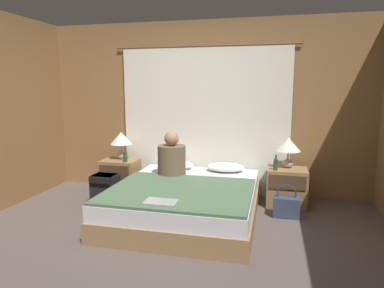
{
  "coord_description": "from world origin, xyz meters",
  "views": [
    {
      "loc": [
        0.99,
        -3.13,
        1.56
      ],
      "look_at": [
        0.0,
        1.0,
        0.85
      ],
      "focal_mm": 32.0,
      "sensor_mm": 36.0,
      "label": 1
    }
  ],
  "objects_px": {
    "nightstand_right": "(287,187)",
    "pillow_right": "(225,167)",
    "pillow_left": "(175,164)",
    "laptop_on_bed": "(161,202)",
    "lamp_left": "(121,140)",
    "beer_bottle_on_left_stand": "(125,157)",
    "person_left_in_bed": "(172,158)",
    "backpack_on_floor": "(105,188)",
    "lamp_right": "(288,146)",
    "bed": "(186,201)",
    "handbag_on_floor": "(286,206)",
    "beer_bottle_on_right_stand": "(276,164)",
    "nightstand_left": "(120,176)"
  },
  "relations": [
    {
      "from": "lamp_right",
      "to": "handbag_on_floor",
      "type": "xyz_separation_m",
      "value": [
        -0.01,
        -0.48,
        -0.66
      ]
    },
    {
      "from": "pillow_left",
      "to": "handbag_on_floor",
      "type": "distance_m",
      "value": 1.65
    },
    {
      "from": "beer_bottle_on_right_stand",
      "to": "backpack_on_floor",
      "type": "bearing_deg",
      "value": -170.02
    },
    {
      "from": "lamp_left",
      "to": "backpack_on_floor",
      "type": "distance_m",
      "value": 0.8
    },
    {
      "from": "lamp_right",
      "to": "bed",
      "type": "bearing_deg",
      "value": -147.05
    },
    {
      "from": "nightstand_left",
      "to": "lamp_right",
      "type": "height_order",
      "value": "lamp_right"
    },
    {
      "from": "bed",
      "to": "person_left_in_bed",
      "type": "bearing_deg",
      "value": 127.57
    },
    {
      "from": "beer_bottle_on_right_stand",
      "to": "handbag_on_floor",
      "type": "relative_size",
      "value": 0.5
    },
    {
      "from": "lamp_left",
      "to": "pillow_right",
      "type": "height_order",
      "value": "lamp_left"
    },
    {
      "from": "bed",
      "to": "pillow_left",
      "type": "xyz_separation_m",
      "value": [
        -0.36,
        0.77,
        0.26
      ]
    },
    {
      "from": "nightstand_right",
      "to": "lamp_right",
      "type": "relative_size",
      "value": 1.28
    },
    {
      "from": "nightstand_left",
      "to": "pillow_right",
      "type": "height_order",
      "value": "pillow_right"
    },
    {
      "from": "pillow_right",
      "to": "handbag_on_floor",
      "type": "relative_size",
      "value": 1.3
    },
    {
      "from": "nightstand_right",
      "to": "lamp_left",
      "type": "distance_m",
      "value": 2.45
    },
    {
      "from": "beer_bottle_on_left_stand",
      "to": "backpack_on_floor",
      "type": "xyz_separation_m",
      "value": [
        -0.13,
        -0.39,
        -0.35
      ]
    },
    {
      "from": "bed",
      "to": "lamp_left",
      "type": "bearing_deg",
      "value": 147.05
    },
    {
      "from": "nightstand_right",
      "to": "handbag_on_floor",
      "type": "height_order",
      "value": "nightstand_right"
    },
    {
      "from": "laptop_on_bed",
      "to": "person_left_in_bed",
      "type": "bearing_deg",
      "value": 101.61
    },
    {
      "from": "pillow_right",
      "to": "person_left_in_bed",
      "type": "height_order",
      "value": "person_left_in_bed"
    },
    {
      "from": "beer_bottle_on_right_stand",
      "to": "nightstand_right",
      "type": "bearing_deg",
      "value": 36.84
    },
    {
      "from": "bed",
      "to": "handbag_on_floor",
      "type": "relative_size",
      "value": 4.88
    },
    {
      "from": "beer_bottle_on_right_stand",
      "to": "bed",
      "type": "bearing_deg",
      "value": -150.58
    },
    {
      "from": "nightstand_right",
      "to": "pillow_right",
      "type": "distance_m",
      "value": 0.86
    },
    {
      "from": "bed",
      "to": "beer_bottle_on_right_stand",
      "type": "distance_m",
      "value": 1.25
    },
    {
      "from": "backpack_on_floor",
      "to": "person_left_in_bed",
      "type": "bearing_deg",
      "value": 12.21
    },
    {
      "from": "nightstand_right",
      "to": "person_left_in_bed",
      "type": "relative_size",
      "value": 0.87
    },
    {
      "from": "bed",
      "to": "pillow_right",
      "type": "xyz_separation_m",
      "value": [
        0.36,
        0.77,
        0.26
      ]
    },
    {
      "from": "pillow_right",
      "to": "lamp_right",
      "type": "bearing_deg",
      "value": 0.02
    },
    {
      "from": "person_left_in_bed",
      "to": "backpack_on_floor",
      "type": "relative_size",
      "value": 1.46
    },
    {
      "from": "nightstand_left",
      "to": "pillow_right",
      "type": "xyz_separation_m",
      "value": [
        1.56,
        0.07,
        0.21
      ]
    },
    {
      "from": "pillow_right",
      "to": "backpack_on_floor",
      "type": "height_order",
      "value": "pillow_right"
    },
    {
      "from": "beer_bottle_on_left_stand",
      "to": "person_left_in_bed",
      "type": "bearing_deg",
      "value": -14.87
    },
    {
      "from": "pillow_left",
      "to": "laptop_on_bed",
      "type": "bearing_deg",
      "value": -78.82
    },
    {
      "from": "lamp_left",
      "to": "backpack_on_floor",
      "type": "relative_size",
      "value": 0.99
    },
    {
      "from": "nightstand_left",
      "to": "person_left_in_bed",
      "type": "bearing_deg",
      "value": -19.37
    },
    {
      "from": "pillow_left",
      "to": "handbag_on_floor",
      "type": "xyz_separation_m",
      "value": [
        1.54,
        -0.48,
        -0.33
      ]
    },
    {
      "from": "lamp_right",
      "to": "backpack_on_floor",
      "type": "bearing_deg",
      "value": -166.31
    },
    {
      "from": "person_left_in_bed",
      "to": "beer_bottle_on_right_stand",
      "type": "height_order",
      "value": "person_left_in_bed"
    },
    {
      "from": "laptop_on_bed",
      "to": "pillow_right",
      "type": "bearing_deg",
      "value": 74.64
    },
    {
      "from": "lamp_left",
      "to": "handbag_on_floor",
      "type": "height_order",
      "value": "lamp_left"
    },
    {
      "from": "beer_bottle_on_right_stand",
      "to": "handbag_on_floor",
      "type": "xyz_separation_m",
      "value": [
        0.14,
        -0.3,
        -0.45
      ]
    },
    {
      "from": "lamp_left",
      "to": "beer_bottle_on_left_stand",
      "type": "bearing_deg",
      "value": -52.55
    },
    {
      "from": "nightstand_right",
      "to": "person_left_in_bed",
      "type": "height_order",
      "value": "person_left_in_bed"
    },
    {
      "from": "lamp_right",
      "to": "laptop_on_bed",
      "type": "distance_m",
      "value": 2.02
    },
    {
      "from": "pillow_left",
      "to": "beer_bottle_on_right_stand",
      "type": "height_order",
      "value": "beer_bottle_on_right_stand"
    },
    {
      "from": "beer_bottle_on_left_stand",
      "to": "handbag_on_floor",
      "type": "xyz_separation_m",
      "value": [
        2.23,
        -0.3,
        -0.45
      ]
    },
    {
      "from": "pillow_left",
      "to": "beer_bottle_on_right_stand",
      "type": "bearing_deg",
      "value": -7.58
    },
    {
      "from": "bed",
      "to": "laptop_on_bed",
      "type": "xyz_separation_m",
      "value": [
        -0.06,
        -0.77,
        0.24
      ]
    },
    {
      "from": "nightstand_right",
      "to": "pillow_right",
      "type": "xyz_separation_m",
      "value": [
        -0.83,
        0.07,
        0.21
      ]
    },
    {
      "from": "person_left_in_bed",
      "to": "lamp_left",
      "type": "bearing_deg",
      "value": 156.64
    }
  ]
}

